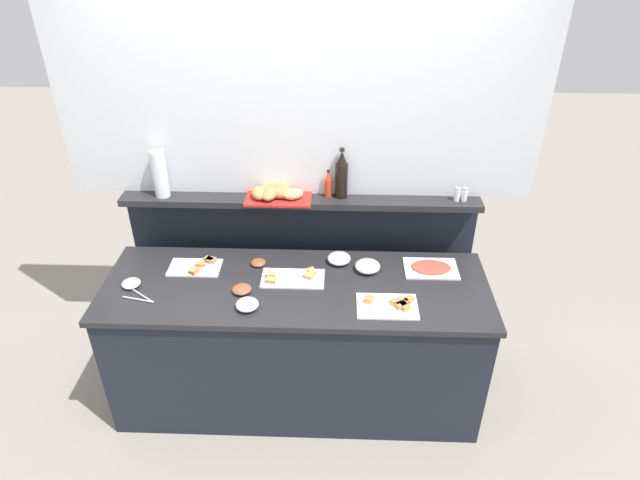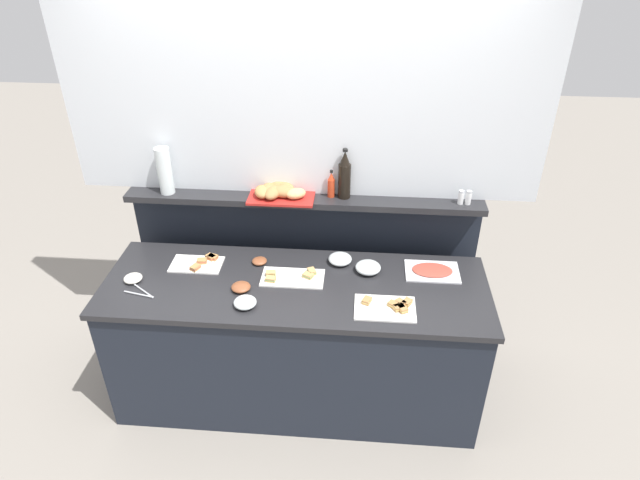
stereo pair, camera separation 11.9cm
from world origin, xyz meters
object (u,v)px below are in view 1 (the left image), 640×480
at_px(glass_bowl_medium, 368,267).
at_px(glass_bowl_small, 247,305).
at_px(bread_basket, 276,193).
at_px(condiment_bowl_dark, 131,283).
at_px(glass_bowl_large, 339,259).
at_px(hot_sauce_bottle, 328,185).
at_px(sandwich_platter_side, 292,278).
at_px(condiment_bowl_teal, 258,263).
at_px(cold_cuts_platter, 431,268).
at_px(salt_shaker, 457,194).
at_px(water_carafe, 160,174).
at_px(sandwich_platter_front, 198,266).
at_px(wine_bottle_dark, 342,175).
at_px(serving_tongs, 141,298).
at_px(condiment_bowl_cream, 242,289).
at_px(pepper_shaker, 465,194).
at_px(sandwich_platter_rear, 390,305).

distance_m(glass_bowl_medium, glass_bowl_small, 0.76).
bearing_deg(bread_basket, condiment_bowl_dark, -147.27).
relative_size(glass_bowl_large, hot_sauce_bottle, 0.80).
relative_size(sandwich_platter_side, bread_basket, 0.91).
relative_size(sandwich_platter_side, condiment_bowl_teal, 4.06).
height_order(cold_cuts_platter, glass_bowl_medium, glass_bowl_medium).
distance_m(cold_cuts_platter, glass_bowl_large, 0.55).
relative_size(salt_shaker, water_carafe, 0.30).
xyz_separation_m(sandwich_platter_front, condiment_bowl_dark, (-0.33, -0.19, 0.01)).
bearing_deg(condiment_bowl_teal, water_carafe, 155.79).
bearing_deg(wine_bottle_dark, glass_bowl_medium, -64.02).
bearing_deg(serving_tongs, condiment_bowl_cream, 8.26).
relative_size(serving_tongs, hot_sauce_bottle, 1.04).
bearing_deg(glass_bowl_large, sandwich_platter_front, -173.95).
height_order(cold_cuts_platter, pepper_shaker, pepper_shaker).
height_order(wine_bottle_dark, water_carafe, wine_bottle_dark).
xyz_separation_m(glass_bowl_small, bread_basket, (0.10, 0.68, 0.33)).
relative_size(sandwich_platter_rear, cold_cuts_platter, 1.04).
xyz_separation_m(wine_bottle_dark, pepper_shaker, (0.74, -0.03, -0.10)).
height_order(glass_bowl_small, wine_bottle_dark, wine_bottle_dark).
distance_m(glass_bowl_small, condiment_bowl_teal, 0.41).
xyz_separation_m(hot_sauce_bottle, wine_bottle_dark, (0.08, -0.00, 0.07)).
distance_m(sandwich_platter_side, wine_bottle_dark, 0.68).
bearing_deg(condiment_bowl_cream, hot_sauce_bottle, 50.82).
bearing_deg(pepper_shaker, sandwich_platter_side, -157.94).
distance_m(sandwich_platter_front, serving_tongs, 0.39).
xyz_separation_m(condiment_bowl_cream, water_carafe, (-0.55, 0.54, 0.44)).
distance_m(glass_bowl_large, condiment_bowl_cream, 0.62).
bearing_deg(sandwich_platter_rear, condiment_bowl_teal, 154.16).
relative_size(sandwich_platter_rear, salt_shaker, 3.76).
distance_m(sandwich_platter_rear, salt_shaker, 0.84).
bearing_deg(condiment_bowl_teal, sandwich_platter_side, -32.90).
bearing_deg(sandwich_platter_rear, water_carafe, 154.88).
xyz_separation_m(glass_bowl_medium, water_carafe, (-1.26, 0.31, 0.43)).
bearing_deg(water_carafe, condiment_bowl_cream, -44.65).
xyz_separation_m(sandwich_platter_side, condiment_bowl_cream, (-0.27, -0.13, 0.01)).
bearing_deg(condiment_bowl_dark, glass_bowl_medium, 8.57).
distance_m(sandwich_platter_side, salt_shaker, 1.11).
xyz_separation_m(hot_sauce_bottle, pepper_shaker, (0.82, -0.03, -0.03)).
bearing_deg(cold_cuts_platter, glass_bowl_large, 174.38).
bearing_deg(sandwich_platter_rear, serving_tongs, 179.13).
bearing_deg(pepper_shaker, glass_bowl_large, -162.95).
bearing_deg(serving_tongs, glass_bowl_small, -5.86).
distance_m(condiment_bowl_cream, condiment_bowl_teal, 0.28).
bearing_deg(salt_shaker, glass_bowl_small, -150.20).
distance_m(hot_sauce_bottle, wine_bottle_dark, 0.10).
relative_size(sandwich_platter_rear, condiment_bowl_teal, 3.67).
xyz_separation_m(sandwich_platter_front, pepper_shaker, (1.59, 0.32, 0.35)).
bearing_deg(glass_bowl_small, sandwich_platter_rear, 3.03).
height_order(salt_shaker, water_carafe, water_carafe).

